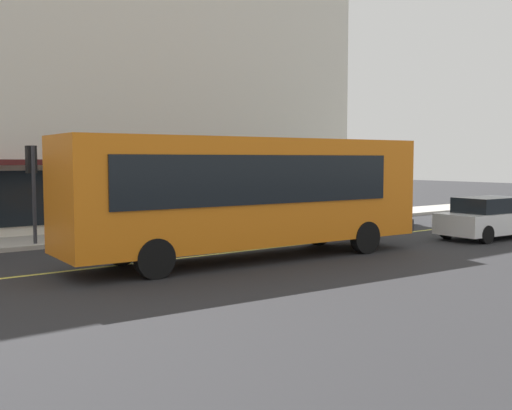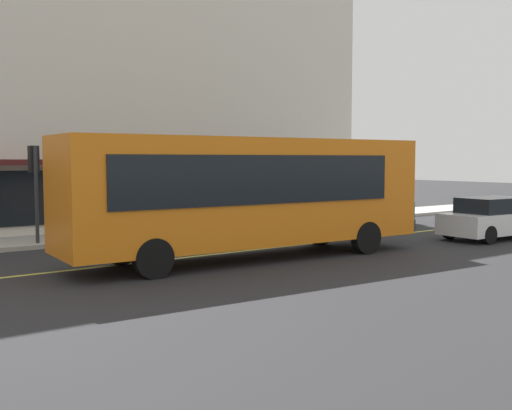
{
  "view_description": "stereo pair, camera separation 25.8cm",
  "coord_description": "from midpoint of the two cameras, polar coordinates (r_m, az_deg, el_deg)",
  "views": [
    {
      "loc": [
        -9.07,
        -15.31,
        2.91
      ],
      "look_at": [
        1.32,
        -1.64,
        1.6
      ],
      "focal_mm": 42.3,
      "sensor_mm": 36.0,
      "label": 1
    },
    {
      "loc": [
        -8.87,
        -15.46,
        2.91
      ],
      "look_at": [
        1.32,
        -1.64,
        1.6
      ],
      "focal_mm": 42.3,
      "sensor_mm": 36.0,
      "label": 2
    }
  ],
  "objects": [
    {
      "name": "car_white",
      "position": [
        23.71,
        21.82,
        -1.2
      ],
      "size": [
        4.39,
        2.05,
        1.52
      ],
      "color": "white",
      "rests_on": "ground"
    },
    {
      "name": "bus",
      "position": [
        17.45,
        -0.05,
        1.33
      ],
      "size": [
        11.25,
        3.11,
        3.5
      ],
      "color": "orange",
      "rests_on": "ground"
    },
    {
      "name": "storefront_building",
      "position": [
        28.42,
        -17.04,
        12.11
      ],
      "size": [
        26.7,
        9.0,
        13.69
      ],
      "color": "silver",
      "rests_on": "ground"
    },
    {
      "name": "pedestrian_near_storefront",
      "position": [
        23.4,
        -6.04,
        0.14
      ],
      "size": [
        0.34,
        0.34,
        1.74
      ],
      "color": "black",
      "rests_on": "sidewalk"
    },
    {
      "name": "traffic_light",
      "position": [
        21.08,
        -19.9,
        3.08
      ],
      "size": [
        0.3,
        0.52,
        3.2
      ],
      "color": "#2D2D33",
      "rests_on": "sidewalk"
    },
    {
      "name": "car_teal",
      "position": [
        27.09,
        10.83,
        -0.31
      ],
      "size": [
        4.34,
        1.94,
        1.52
      ],
      "color": "#14666B",
      "rests_on": "ground"
    },
    {
      "name": "sidewalk",
      "position": [
        22.98,
        -13.13,
        -2.84
      ],
      "size": [
        80.0,
        2.73,
        0.15
      ],
      "primitive_type": "cube",
      "color": "#B2ADA3",
      "rests_on": "ground"
    },
    {
      "name": "lane_centre_stripe",
      "position": [
        18.04,
        -6.08,
        -4.93
      ],
      "size": [
        36.0,
        0.16,
        0.01
      ],
      "primitive_type": "cube",
      "color": "#D8D14C",
      "rests_on": "ground"
    },
    {
      "name": "ground",
      "position": [
        18.05,
        -6.08,
        -4.94
      ],
      "size": [
        120.0,
        120.0,
        0.0
      ],
      "primitive_type": "plane",
      "color": "#28282B"
    }
  ]
}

